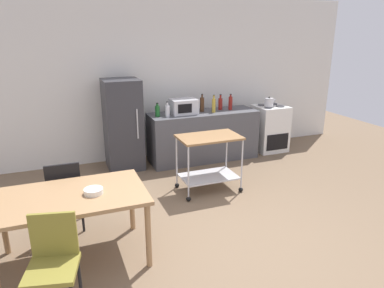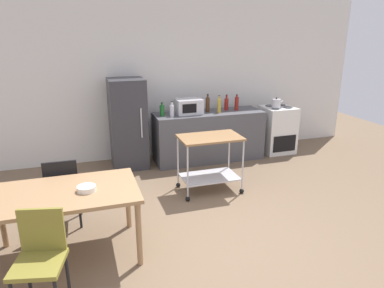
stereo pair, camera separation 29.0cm
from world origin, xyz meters
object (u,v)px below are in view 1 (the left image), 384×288
(bottle_vinegar, at_px, (157,111))
(bottle_sparkling_water, at_px, (220,103))
(chair_olive, at_px, (53,260))
(refrigerator, at_px, (123,125))
(kitchen_cart, at_px, (209,154))
(bottle_olive_oil, at_px, (202,104))
(microwave, at_px, (184,106))
(kettle, at_px, (269,102))
(dining_table, at_px, (70,202))
(chair_black, at_px, (64,191))
(stove_oven, at_px, (269,128))
(bottle_soy_sauce, at_px, (230,103))
(bottle_hot_sauce, at_px, (214,105))
(bottle_soda, at_px, (167,111))
(fruit_bowl, at_px, (94,191))

(bottle_vinegar, bearing_deg, bottle_sparkling_water, 4.91)
(chair_olive, xyz_separation_m, refrigerator, (1.21, 3.18, 0.26))
(kitchen_cart, relative_size, bottle_sparkling_water, 3.18)
(bottle_sparkling_water, bearing_deg, bottle_vinegar, -175.09)
(refrigerator, bearing_deg, bottle_olive_oil, -1.57)
(microwave, height_order, kettle, microwave)
(dining_table, xyz_separation_m, chair_black, (-0.04, 0.65, -0.15))
(microwave, bearing_deg, stove_oven, 0.13)
(dining_table, height_order, bottle_sparkling_water, bottle_sparkling_water)
(bottle_soy_sauce, bearing_deg, bottle_vinegar, -178.61)
(bottle_hot_sauce, xyz_separation_m, kettle, (1.17, 0.00, -0.03))
(stove_oven, xyz_separation_m, bottle_sparkling_water, (-1.07, 0.07, 0.56))
(bottle_soda, distance_m, kettle, 2.05)
(chair_black, relative_size, refrigerator, 0.57)
(dining_table, xyz_separation_m, bottle_hot_sauce, (2.63, 2.28, 0.36))
(dining_table, relative_size, bottle_vinegar, 6.35)
(kitchen_cart, relative_size, fruit_bowl, 4.76)
(bottle_soy_sauce, bearing_deg, kettle, -6.78)
(stove_oven, xyz_separation_m, bottle_vinegar, (-2.32, -0.04, 0.55))
(bottle_olive_oil, bearing_deg, chair_olive, -130.26)
(microwave, relative_size, kettle, 1.92)
(stove_oven, xyz_separation_m, fruit_bowl, (-3.69, -2.44, 0.33))
(chair_black, relative_size, bottle_olive_oil, 2.77)
(stove_oven, xyz_separation_m, microwave, (-1.83, -0.00, 0.58))
(dining_table, height_order, kitchen_cart, kitchen_cart)
(microwave, relative_size, bottle_soy_sauce, 1.57)
(kitchen_cart, height_order, microwave, microwave)
(bottle_vinegar, bearing_deg, chair_olive, -120.35)
(chair_olive, xyz_separation_m, bottle_vinegar, (1.79, 3.05, 0.48))
(bottle_soda, relative_size, kettle, 1.09)
(stove_oven, height_order, kettle, kettle)
(bottle_sparkling_water, xyz_separation_m, bottle_soy_sauce, (0.17, -0.07, 0.01))
(bottle_vinegar, distance_m, bottle_soy_sauce, 1.42)
(chair_olive, bearing_deg, bottle_sparkling_water, 59.33)
(bottle_vinegar, bearing_deg, refrigerator, 168.15)
(chair_olive, height_order, stove_oven, stove_oven)
(chair_black, bearing_deg, fruit_bowl, 111.78)
(stove_oven, distance_m, fruit_bowl, 4.43)
(microwave, xyz_separation_m, bottle_olive_oil, (0.37, 0.05, 0.01))
(chair_olive, height_order, refrigerator, refrigerator)
(chair_olive, relative_size, refrigerator, 0.57)
(chair_black, relative_size, kitchen_cart, 0.98)
(chair_olive, bearing_deg, chair_black, 96.89)
(dining_table, bearing_deg, bottle_vinegar, 55.72)
(fruit_bowl, bearing_deg, refrigerator, 72.65)
(chair_black, relative_size, microwave, 1.93)
(chair_black, height_order, bottle_sparkling_water, bottle_sparkling_water)
(refrigerator, height_order, bottle_hot_sauce, refrigerator)
(bottle_soda, bearing_deg, kettle, 0.44)
(chair_olive, bearing_deg, bottle_olive_oil, 62.92)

